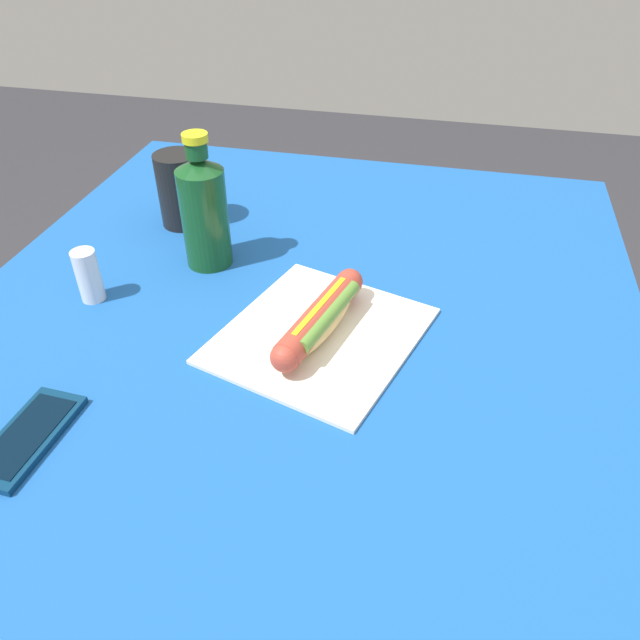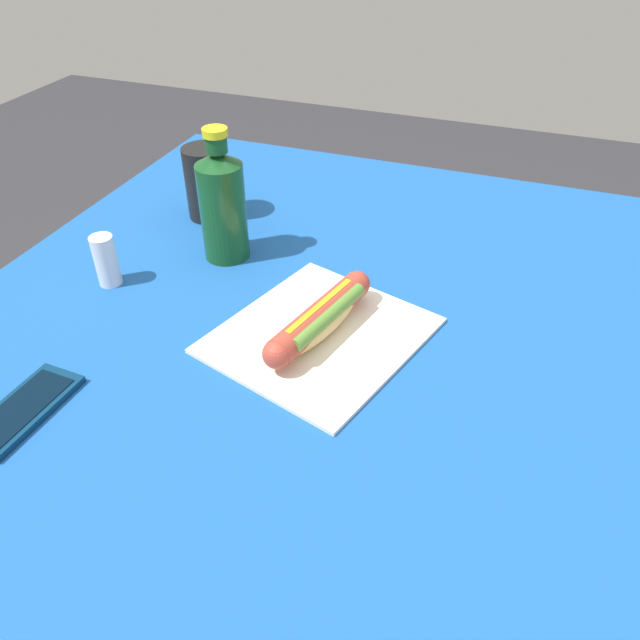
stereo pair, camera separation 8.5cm
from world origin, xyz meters
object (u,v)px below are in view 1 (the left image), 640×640
soda_bottle (204,210)px  drinking_cup (180,190)px  cell_phone (27,437)px  hot_dog (321,318)px  salt_shaker (88,276)px

soda_bottle → drinking_cup: bearing=-140.9°
cell_phone → soda_bottle: size_ratio=0.69×
hot_dog → soda_bottle: bearing=-124.4°
hot_dog → salt_shaker: (-0.01, -0.36, 0.01)m
hot_dog → soda_bottle: (-0.15, -0.23, 0.06)m
hot_dog → cell_phone: size_ratio=1.50×
cell_phone → drinking_cup: drinking_cup is taller
drinking_cup → salt_shaker: 0.26m
salt_shaker → drinking_cup: bearing=171.1°
soda_bottle → salt_shaker: (0.14, -0.14, -0.05)m
cell_phone → salt_shaker: (-0.28, -0.07, 0.04)m
salt_shaker → hot_dog: bearing=87.8°
cell_phone → salt_shaker: size_ratio=1.82×
hot_dog → cell_phone: hot_dog is taller
cell_phone → drinking_cup: 0.54m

